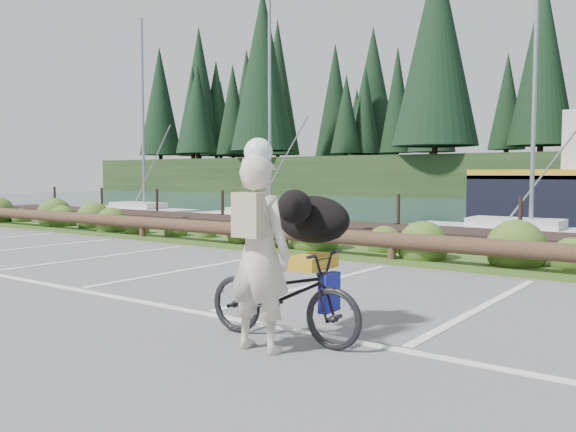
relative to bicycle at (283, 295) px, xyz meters
The scene contains 6 objects.
ground 1.73m from the bicycle, 152.20° to the left, with size 72.00×72.00×0.00m, color #5A595C.
vegetation_strip 6.26m from the bicycle, 103.59° to the left, with size 34.00×1.60×0.10m, color #3D5B21.
log_rail 5.59m from the bicycle, 105.28° to the left, with size 32.00×0.30×0.60m, color #443021, non-canonical shape.
bicycle is the anchor object (origin of this frame).
cyclist 0.63m from the bicycle, 87.28° to the right, with size 0.68×0.45×1.88m, color beige.
dog 0.93m from the bicycle, 92.72° to the left, with size 0.89×0.44×0.52m, color black.
Camera 1 is at (5.11, -5.67, 1.70)m, focal length 38.00 mm.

